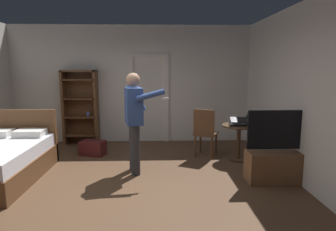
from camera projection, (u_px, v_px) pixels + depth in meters
name	position (u px, v px, depth m)	size (l,w,h in m)	color
ground_plane	(116.00, 189.00, 4.29)	(6.27, 6.27, 0.00)	brown
wall_back	(131.00, 85.00, 6.93)	(5.93, 0.12, 2.80)	silver
wall_right	(313.00, 95.00, 4.16)	(0.12, 5.94, 2.80)	silver
doorway_frame	(149.00, 92.00, 6.89)	(0.93, 0.08, 2.13)	white
bookshelf	(81.00, 105.00, 6.74)	(0.81, 0.32, 1.75)	brown
tv_flatscreen	(279.00, 161.00, 4.49)	(1.05, 0.40, 1.16)	brown
side_table	(239.00, 136.00, 5.58)	(0.66, 0.66, 0.70)	#4C331E
laptop	(238.00, 123.00, 5.49)	(0.35, 0.35, 0.17)	black
bottle_on_table	(248.00, 120.00, 5.45)	(0.06, 0.06, 0.26)	black
wooden_chair	(205.00, 131.00, 5.74)	(0.56, 0.56, 0.99)	brown
person_blue_shirt	(134.00, 115.00, 4.82)	(0.76, 0.65, 1.71)	#333338
suitcase_dark	(93.00, 148.00, 5.94)	(0.50, 0.30, 0.30)	#4C1919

